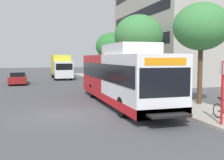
{
  "coord_description": "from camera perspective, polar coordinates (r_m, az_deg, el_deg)",
  "views": [
    {
      "loc": [
        -1.51,
        -13.42,
        2.88
      ],
      "look_at": [
        2.88,
        1.36,
        1.6
      ],
      "focal_mm": 43.24,
      "sensor_mm": 36.0,
      "label": 1
    }
  ],
  "objects": [
    {
      "name": "lattice_comm_tower",
      "position": [
        53.94,
        4.75,
        11.37
      ],
      "size": [
        1.1,
        1.1,
        27.55
      ],
      "color": "#B7B7BC",
      "rests_on": "ground"
    },
    {
      "name": "ground_plane",
      "position": [
        21.66,
        -12.42,
        -3.01
      ],
      "size": [
        120.0,
        120.0,
        0.0
      ],
      "primitive_type": "plane",
      "color": "#4C4C51"
    },
    {
      "name": "street_tree_mid_block",
      "position": [
        25.09,
        5.65,
        9.34
      ],
      "size": [
        4.43,
        4.43,
        6.65
      ],
      "color": "#4C3823",
      "rests_on": "sidewalk_curb"
    },
    {
      "name": "sidewalk_curb",
      "position": [
        21.39,
        7.07,
        -2.84
      ],
      "size": [
        3.0,
        56.0,
        0.14
      ],
      "primitive_type": "cube",
      "color": "#A8A399",
      "rests_on": "ground"
    },
    {
      "name": "street_tree_near_stop",
      "position": [
        16.85,
        18.34,
        10.6
      ],
      "size": [
        3.27,
        3.27,
        5.95
      ],
      "color": "#4C3823",
      "rests_on": "sidewalk_curb"
    },
    {
      "name": "transit_bus",
      "position": [
        16.61,
        2.01,
        0.68
      ],
      "size": [
        2.58,
        12.25,
        3.65
      ],
      "color": "white",
      "rests_on": "ground"
    },
    {
      "name": "parked_car_far_lane",
      "position": [
        31.11,
        -19.24,
        0.39
      ],
      "size": [
        1.8,
        4.5,
        1.33
      ],
      "color": "maroon",
      "rests_on": "ground"
    },
    {
      "name": "bus_stop_sign_pole",
      "position": [
        11.86,
        22.3,
        -1.56
      ],
      "size": [
        0.1,
        0.36,
        2.6
      ],
      "color": "red",
      "rests_on": "sidewalk_curb"
    },
    {
      "name": "box_truck_background",
      "position": [
        37.6,
        -10.69,
        2.92
      ],
      "size": [
        2.32,
        7.01,
        3.25
      ],
      "color": "silver",
      "rests_on": "ground"
    },
    {
      "name": "street_tree_far_block",
      "position": [
        34.11,
        -0.07,
        7.14
      ],
      "size": [
        4.0,
        4.0,
        5.88
      ],
      "color": "#4C3823",
      "rests_on": "sidewalk_curb"
    }
  ]
}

